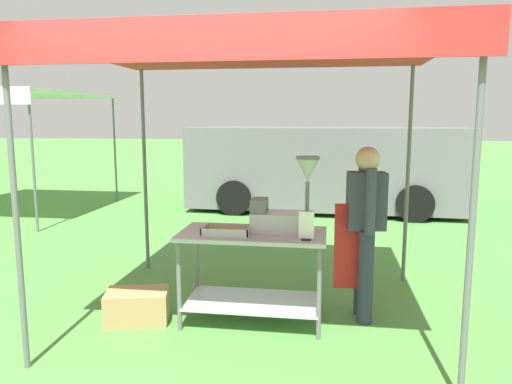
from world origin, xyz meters
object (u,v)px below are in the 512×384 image
object	(u,v)px
donut_fryer	(286,209)
van_grey	(325,167)
donut_cart	(253,258)
stall_canopy	(254,55)
supply_crate	(137,306)
menu_sign	(306,228)
vendor	(365,224)
donut_tray	(227,232)
neighbour_tent	(1,96)

from	to	relation	value
donut_fryer	van_grey	world-z (taller)	van_grey
donut_cart	van_grey	world-z (taller)	van_grey
stall_canopy	supply_crate	world-z (taller)	stall_canopy
menu_sign	supply_crate	size ratio (longest dim) A/B	0.39
donut_fryer	van_grey	xyz separation A→B (m)	(0.32, 5.70, -0.18)
van_grey	vendor	bearing A→B (deg)	-85.94
donut_tray	neighbour_tent	size ratio (longest dim) A/B	0.13
stall_canopy	neighbour_tent	size ratio (longest dim) A/B	0.99
donut_tray	donut_cart	bearing A→B (deg)	26.98
donut_fryer	menu_sign	size ratio (longest dim) A/B	2.80
stall_canopy	van_grey	bearing A→B (deg)	83.83
menu_sign	van_grey	world-z (taller)	van_grey
stall_canopy	donut_tray	distance (m)	1.57
donut_cart	supply_crate	size ratio (longest dim) A/B	2.09
stall_canopy	donut_cart	bearing A→B (deg)	-90.00
van_grey	neighbour_tent	distance (m)	6.56
donut_cart	donut_tray	size ratio (longest dim) A/B	3.12
menu_sign	donut_tray	bearing A→B (deg)	170.76
menu_sign	vendor	world-z (taller)	vendor
stall_canopy	neighbour_tent	bearing A→B (deg)	142.31
neighbour_tent	donut_cart	bearing A→B (deg)	-38.30
donut_tray	donut_fryer	size ratio (longest dim) A/B	0.62
donut_tray	supply_crate	distance (m)	1.11
donut_fryer	neighbour_tent	xyz separation A→B (m)	(-5.96, 4.42, 1.25)
stall_canopy	menu_sign	size ratio (longest dim) A/B	13.48
menu_sign	supply_crate	world-z (taller)	menu_sign
donut_fryer	van_grey	bearing A→B (deg)	86.82
stall_canopy	neighbour_tent	xyz separation A→B (m)	(-5.66, 4.37, -0.11)
donut_tray	menu_sign	size ratio (longest dim) A/B	1.73
stall_canopy	donut_fryer	xyz separation A→B (m)	(0.29, -0.05, -1.35)
donut_fryer	neighbour_tent	bearing A→B (deg)	143.42
donut_tray	supply_crate	xyz separation A→B (m)	(-0.84, -0.06, -0.72)
donut_cart	menu_sign	distance (m)	0.64
donut_tray	vendor	bearing A→B (deg)	14.93
supply_crate	neighbour_tent	size ratio (longest dim) A/B	0.19
donut_fryer	vendor	xyz separation A→B (m)	(0.71, 0.16, -0.15)
neighbour_tent	supply_crate	bearing A→B (deg)	-45.20
stall_canopy	donut_tray	size ratio (longest dim) A/B	7.81
vendor	neighbour_tent	world-z (taller)	neighbour_tent
donut_cart	supply_crate	distance (m)	1.16
menu_sign	vendor	bearing A→B (deg)	40.49
vendor	van_grey	world-z (taller)	van_grey
menu_sign	vendor	size ratio (longest dim) A/B	0.15
donut_cart	donut_fryer	size ratio (longest dim) A/B	1.92
donut_fryer	supply_crate	size ratio (longest dim) A/B	1.09
vendor	menu_sign	bearing A→B (deg)	-139.51
stall_canopy	supply_crate	bearing A→B (deg)	-165.62
donut_fryer	van_grey	size ratio (longest dim) A/B	0.12
vendor	neighbour_tent	size ratio (longest dim) A/B	0.48
supply_crate	neighbour_tent	world-z (taller)	neighbour_tent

